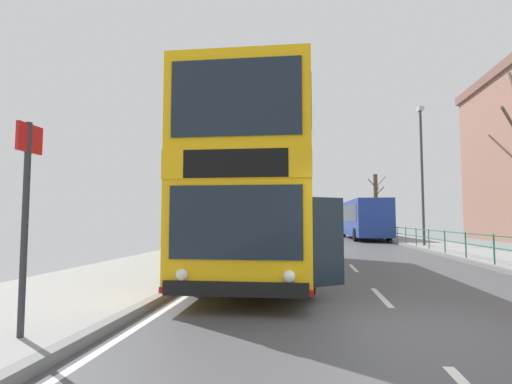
% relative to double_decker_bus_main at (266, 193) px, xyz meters
% --- Properties ---
extents(ground, '(15.80, 140.00, 0.20)m').
position_rel_double_decker_bus_main_xyz_m(ground, '(2.01, -6.11, -2.35)').
color(ground, '#4A4A4F').
extents(double_decker_bus_main, '(3.35, 11.29, 4.56)m').
position_rel_double_decker_bus_main_xyz_m(double_decker_bus_main, '(0.00, 0.00, 0.00)').
color(double_decker_bus_main, '#F4B20F').
rests_on(double_decker_bus_main, ground).
extents(background_bus_far_lane, '(2.87, 10.97, 3.07)m').
position_rel_double_decker_bus_main_xyz_m(background_bus_far_lane, '(5.76, 20.77, -0.70)').
color(background_bus_far_lane, navy).
rests_on(background_bus_far_lane, ground).
extents(pedestrian_railing_far_kerb, '(0.05, 29.34, 0.97)m').
position_rel_double_decker_bus_main_xyz_m(pedestrian_railing_far_kerb, '(7.18, 9.51, -1.58)').
color(pedestrian_railing_far_kerb, '#236B4C').
rests_on(pedestrian_railing_far_kerb, ground).
extents(bus_stop_sign_near, '(0.08, 0.44, 2.66)m').
position_rel_double_decker_bus_main_xyz_m(bus_stop_sign_near, '(-2.23, -7.38, -0.61)').
color(bus_stop_sign_near, '#2D2D33').
rests_on(bus_stop_sign_near, ground).
extents(street_lamp_far_side, '(0.28, 0.60, 7.87)m').
position_rel_double_decker_bus_main_xyz_m(street_lamp_far_side, '(7.75, 11.20, 2.30)').
color(street_lamp_far_side, '#38383D').
rests_on(street_lamp_far_side, ground).
extents(bare_tree_far_01, '(2.21, 3.34, 6.30)m').
position_rel_double_decker_bus_main_xyz_m(bare_tree_far_01, '(8.56, 31.09, 1.02)').
color(bare_tree_far_01, '#4C3D2D').
rests_on(bare_tree_far_01, ground).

